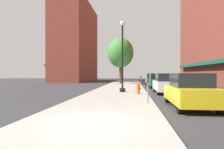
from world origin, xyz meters
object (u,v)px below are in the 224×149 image
lamppost (122,55)px  car_yellow (190,91)px  car_white (166,84)px  parking_meter_near (141,80)px  car_green (157,81)px  tree_near (121,53)px  parking_meter_far (148,87)px  car_silver (152,79)px  fire_hydrant (138,89)px

lamppost → car_yellow: 8.05m
lamppost → car_white: lamppost is taller
parking_meter_near → car_green: 3.89m
lamppost → parking_meter_near: size_ratio=4.50×
car_white → tree_near: bearing=107.5°
parking_meter_far → car_silver: bearing=84.2°
fire_hydrant → car_white: (2.34, 1.95, 0.29)m
tree_near → car_green: tree_near is taller
car_silver → car_yellow: bearing=-92.2°
lamppost → parking_meter_near: 4.64m
car_yellow → parking_meter_far: bearing=166.8°
tree_near → fire_hydrant: bearing=-81.7°
car_white → lamppost: bearing=-175.7°
car_white → car_silver: size_ratio=1.00×
fire_hydrant → car_green: bearing=75.0°
fire_hydrant → car_silver: bearing=80.8°
fire_hydrant → lamppost: bearing=127.9°
car_white → fire_hydrant: bearing=-141.0°
parking_meter_near → car_yellow: 10.67m
tree_near → parking_meter_far: bearing=-82.5°
parking_meter_far → car_yellow: car_yellow is taller
parking_meter_far → car_green: bearing=81.7°
parking_meter_far → car_silver: 19.17m
lamppost → car_green: lamppost is taller
tree_near → lamppost: bearing=-85.8°
car_white → car_green: same height
parking_meter_far → car_yellow: 2.02m
fire_hydrant → parking_meter_near: bearing=85.9°
car_yellow → car_green: 13.85m
lamppost → car_green: size_ratio=1.37×
fire_hydrant → parking_meter_near: size_ratio=0.60×
parking_meter_far → parking_meter_near: bearing=90.0°
lamppost → parking_meter_far: size_ratio=4.50×
car_yellow → car_white: (0.00, 7.11, 0.00)m
car_yellow → car_white: bearing=91.5°
car_silver → parking_meter_near: bearing=-104.3°
car_green → parking_meter_far: bearing=-97.3°
tree_near → car_white: tree_near is taller
parking_meter_near → car_yellow: car_yellow is taller
parking_meter_far → car_green: (1.95, 13.34, -0.14)m
tree_near → car_green: (4.67, -7.31, -4.01)m
fire_hydrant → tree_near: 16.73m
car_yellow → car_silver: 19.58m
car_white → parking_meter_far: bearing=-107.4°
parking_meter_near → parking_meter_far: 9.97m
car_yellow → car_green: bearing=91.5°
fire_hydrant → parking_meter_far: bearing=-85.3°
lamppost → parking_meter_near: (1.65, 3.70, -2.25)m
car_green → car_white: bearing=-88.9°
lamppost → car_green: (3.60, 7.07, -2.39)m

